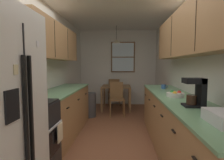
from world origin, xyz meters
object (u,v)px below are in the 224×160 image
(dining_chair_far, at_px, (114,90))
(trash_bin, at_px, (90,105))
(dining_chair_near, at_px, (117,97))
(microwave_over_range, at_px, (14,44))
(fruit_bowl, at_px, (175,94))
(table_serving_bowl, at_px, (118,85))
(dining_table, at_px, (116,90))
(coffee_maker, at_px, (196,92))
(storage_canister, at_px, (44,91))
(stove_range, at_px, (27,139))
(mug_by_coffeemaker, at_px, (164,87))

(dining_chair_far, xyz_separation_m, trash_bin, (-0.59, -1.43, -0.18))
(dining_chair_near, bearing_deg, trash_bin, -162.66)
(microwave_over_range, bearing_deg, fruit_bowl, 16.90)
(dining_chair_far, distance_m, table_serving_bowl, 0.70)
(dining_table, height_order, coffee_maker, coffee_maker)
(microwave_over_range, xyz_separation_m, storage_canister, (0.11, 0.51, -0.63))
(stove_range, xyz_separation_m, coffee_maker, (2.00, 0.00, 0.60))
(storage_canister, relative_size, table_serving_bowl, 0.89)
(mug_by_coffeemaker, bearing_deg, stove_range, -142.54)
(stove_range, distance_m, table_serving_bowl, 3.51)
(trash_bin, bearing_deg, table_serving_bowl, 48.09)
(dining_chair_far, xyz_separation_m, table_serving_bowl, (0.13, -0.63, 0.26))
(stove_range, distance_m, microwave_over_range, 1.15)
(microwave_over_range, bearing_deg, storage_canister, 77.99)
(table_serving_bowl, bearing_deg, fruit_bowl, -70.98)
(dining_table, bearing_deg, fruit_bowl, -70.38)
(stove_range, bearing_deg, trash_bin, 83.40)
(dining_chair_near, relative_size, table_serving_bowl, 4.77)
(microwave_over_range, relative_size, mug_by_coffeemaker, 5.07)
(fruit_bowl, bearing_deg, microwave_over_range, -163.10)
(storage_canister, bearing_deg, dining_table, 71.21)
(dining_table, xyz_separation_m, coffee_maker, (1.03, -3.37, 0.46))
(storage_canister, bearing_deg, stove_range, -89.37)
(table_serving_bowl, bearing_deg, microwave_over_range, -108.60)
(microwave_over_range, height_order, dining_chair_far, microwave_over_range)
(dining_chair_near, relative_size, coffee_maker, 2.77)
(dining_chair_near, relative_size, trash_bin, 1.41)
(dining_chair_near, xyz_separation_m, dining_chair_far, (-0.12, 1.21, 0.00))
(storage_canister, distance_m, fruit_bowl, 1.96)
(dining_chair_far, height_order, table_serving_bowl, dining_chair_far)
(trash_bin, height_order, coffee_maker, coffee_maker)
(microwave_over_range, height_order, storage_canister, microwave_over_range)
(dining_table, relative_size, dining_chair_far, 0.97)
(microwave_over_range, distance_m, dining_chair_near, 3.19)
(trash_bin, xyz_separation_m, fruit_bowl, (1.66, -1.92, 0.62))
(dining_chair_near, distance_m, coffee_maker, 2.99)
(trash_bin, height_order, mug_by_coffeemaker, mug_by_coffeemaker)
(fruit_bowl, bearing_deg, storage_canister, -176.50)
(mug_by_coffeemaker, bearing_deg, table_serving_bowl, 117.72)
(trash_bin, distance_m, fruit_bowl, 2.61)
(stove_range, relative_size, mug_by_coffeemaker, 8.87)
(fruit_bowl, bearing_deg, coffee_maker, -85.59)
(dining_chair_near, distance_m, storage_canister, 2.53)
(dining_chair_near, distance_m, table_serving_bowl, 0.63)
(trash_bin, bearing_deg, coffee_maker, -56.19)
(microwave_over_range, bearing_deg, trash_bin, 80.90)
(stove_range, bearing_deg, dining_table, 73.96)
(mug_by_coffeemaker, relative_size, table_serving_bowl, 0.66)
(trash_bin, bearing_deg, fruit_bowl, -49.22)
(stove_range, height_order, fruit_bowl, stove_range)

